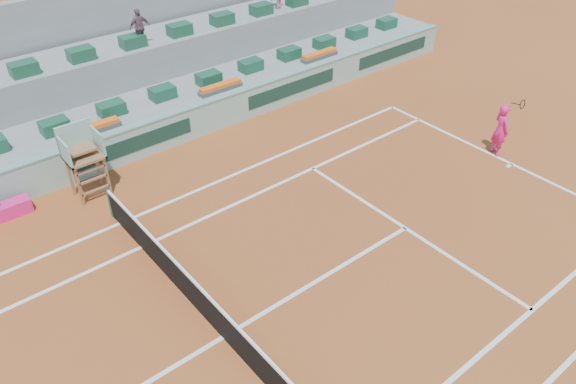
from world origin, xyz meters
name	(u,v)px	position (x,y,z in m)	size (l,w,h in m)	color
ground	(223,337)	(0.00, 0.00, 0.00)	(90.00, 90.00, 0.00)	#92431C
seating_tier_lower	(51,137)	(0.00, 10.70, 0.60)	(36.00, 4.00, 1.20)	gray
seating_tier_upper	(30,103)	(0.00, 12.30, 1.30)	(36.00, 2.40, 2.60)	gray
stadium_back_wall	(9,66)	(0.00, 13.90, 2.20)	(36.00, 0.40, 4.40)	gray
player_bag	(13,208)	(-2.27, 7.90, 0.23)	(1.02, 0.46, 0.46)	#F82079
spectator_mid	(140,27)	(4.35, 11.67, 3.28)	(0.80, 0.33, 1.37)	#6E4958
court_lines	(223,337)	(0.00, 0.00, 0.01)	(23.89, 11.09, 0.01)	white
tennis_net	(222,322)	(0.00, 0.00, 0.53)	(0.10, 11.97, 1.10)	black
advertising_hoarding	(76,163)	(0.02, 8.50, 0.63)	(36.00, 0.34, 1.26)	#90B5A4
umpire_chair	(82,151)	(0.00, 7.50, 1.54)	(1.10, 0.90, 2.40)	brown
seat_row_lower	(55,126)	(0.00, 9.80, 1.42)	(32.90, 0.60, 0.44)	#194B32
seat_row_upper	(24,68)	(0.00, 11.70, 2.82)	(32.90, 0.60, 0.44)	#194B32
flower_planters	(17,154)	(-1.50, 9.00, 1.33)	(26.80, 0.36, 0.28)	#4B4B4B
tennis_player	(501,130)	(12.04, 0.79, 0.96)	(0.69, 0.97, 2.28)	#F82079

